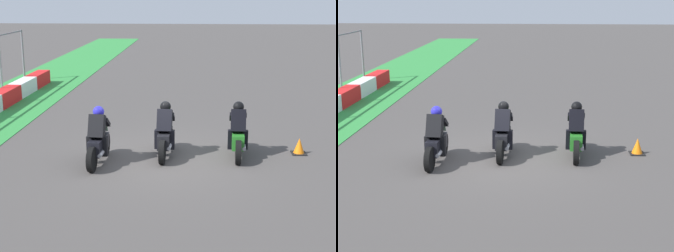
{
  "view_description": "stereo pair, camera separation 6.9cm",
  "coord_description": "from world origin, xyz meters",
  "views": [
    {
      "loc": [
        -13.04,
        -0.84,
        4.38
      ],
      "look_at": [
        0.03,
        -0.05,
        0.9
      ],
      "focal_mm": 54.04,
      "sensor_mm": 36.0,
      "label": 1
    },
    {
      "loc": [
        -13.03,
        -0.91,
        4.38
      ],
      "look_at": [
        0.03,
        -0.05,
        0.9
      ],
      "focal_mm": 54.04,
      "sensor_mm": 36.0,
      "label": 2
    }
  ],
  "objects": [
    {
      "name": "traffic_cone",
      "position": [
        0.61,
        -3.68,
        0.21
      ],
      "size": [
        0.4,
        0.4,
        0.45
      ],
      "color": "black",
      "rests_on": "ground_plane"
    },
    {
      "name": "rider_lane_b",
      "position": [
        0.23,
        0.04,
        0.62
      ],
      "size": [
        2.04,
        0.55,
        1.51
      ],
      "rotation": [
        0.0,
        0.0,
        -0.04
      ],
      "color": "black",
      "rests_on": "ground_plane"
    },
    {
      "name": "rider_lane_c",
      "position": [
        -0.48,
        1.75,
        0.62
      ],
      "size": [
        2.04,
        0.55,
        1.51
      ],
      "rotation": [
        0.0,
        0.0,
        -0.06
      ],
      "color": "black",
      "rests_on": "ground_plane"
    },
    {
      "name": "ground_plane",
      "position": [
        0.0,
        0.0,
        0.0
      ],
      "size": [
        120.0,
        120.0,
        0.0
      ],
      "primitive_type": "plane",
      "color": "#474340"
    },
    {
      "name": "rider_lane_a",
      "position": [
        0.33,
        -1.94,
        0.62
      ],
      "size": [
        2.04,
        0.55,
        1.51
      ],
      "rotation": [
        0.0,
        0.0,
        -0.04
      ],
      "color": "black",
      "rests_on": "ground_plane"
    }
  ]
}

